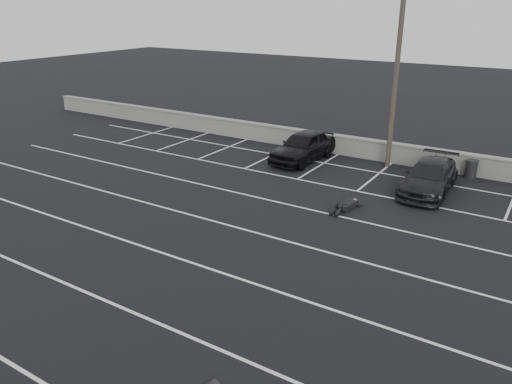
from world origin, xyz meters
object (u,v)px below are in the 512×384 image
Objects in this scene: trash_bin at (471,169)px; car_right at (429,177)px; utility_pole at (396,73)px; car_left at (303,146)px; person at (349,202)px.

car_right is at bearing -113.27° from trash_bin.
car_right is at bearing -43.78° from utility_pole.
car_right is at bearing -5.89° from car_left.
trash_bin is at bearing 16.14° from car_left.
car_right is 1.91× the size of person.
person is at bearing -118.29° from trash_bin.
car_left reaches higher than car_right.
car_left is 8.25m from trash_bin.
trash_bin is at bearing 65.14° from car_right.
trash_bin is at bearing 5.15° from utility_pole.
utility_pole is 3.79× the size of person.
trash_bin is (1.25, 2.92, -0.23)m from car_right.
person is at bearing -42.33° from car_left.
car_left is 1.88× the size of person.
car_left is at bearing -161.77° from utility_pole.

